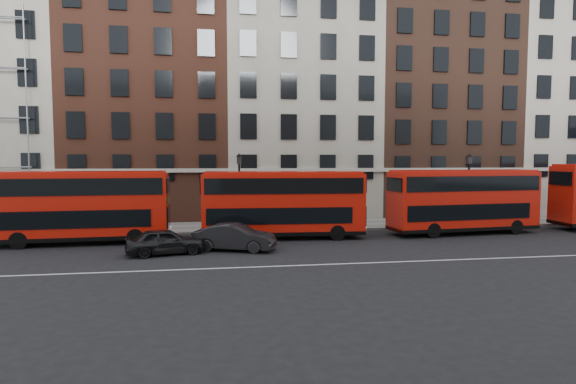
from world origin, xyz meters
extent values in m
plane|color=black|center=(0.00, 0.00, 0.00)|extent=(120.00, 120.00, 0.00)
cube|color=slate|center=(0.00, 10.50, 0.07)|extent=(80.00, 5.00, 0.15)
cube|color=gray|center=(0.00, 8.00, 0.08)|extent=(80.00, 0.30, 0.16)
cube|color=white|center=(0.00, -2.00, 0.01)|extent=(70.00, 0.12, 0.01)
cube|color=brown|center=(-12.80, 18.00, 11.00)|extent=(12.80, 10.00, 22.00)
cube|color=#A19E8E|center=(0.00, 18.00, 9.50)|extent=(12.80, 10.00, 19.00)
cube|color=brown|center=(12.80, 18.00, 10.50)|extent=(12.80, 10.00, 21.00)
cube|color=#BBB4A2|center=(25.60, 18.00, 10.00)|extent=(12.80, 10.00, 20.00)
cube|color=red|center=(-15.40, 5.48, 2.27)|extent=(10.33, 2.85, 3.85)
cube|color=black|center=(-15.40, 5.48, 0.46)|extent=(10.33, 2.89, 0.23)
cube|color=black|center=(-15.69, 5.46, 1.61)|extent=(9.16, 2.88, 1.02)
cube|color=black|center=(-15.40, 5.48, 3.46)|extent=(9.94, 2.91, 0.98)
cube|color=red|center=(-15.40, 5.48, 4.24)|extent=(10.03, 2.64, 0.18)
cube|color=black|center=(-10.24, 5.68, 1.51)|extent=(0.16, 2.15, 1.27)
cube|color=black|center=(-10.24, 5.68, 2.56)|extent=(0.15, 1.85, 0.41)
cylinder|color=black|center=(-12.04, 4.52, 0.49)|extent=(0.99, 0.31, 0.98)
cylinder|color=black|center=(-12.13, 6.70, 0.49)|extent=(0.99, 0.31, 0.98)
cylinder|color=black|center=(-18.27, 4.27, 0.49)|extent=(0.99, 0.31, 0.98)
cylinder|color=black|center=(-18.36, 6.45, 0.49)|extent=(0.99, 0.31, 0.98)
cube|color=red|center=(-3.11, 5.48, 2.24)|extent=(10.21, 2.94, 3.80)
cube|color=black|center=(-3.11, 5.48, 0.45)|extent=(10.21, 2.98, 0.23)
cube|color=black|center=(-3.40, 5.49, 1.59)|extent=(9.06, 2.96, 1.01)
cube|color=black|center=(-3.11, 5.48, 3.41)|extent=(9.83, 3.00, 0.96)
cube|color=red|center=(-3.11, 5.48, 4.18)|extent=(9.91, 2.73, 0.17)
cube|color=black|center=(1.97, 5.20, 1.49)|extent=(0.19, 2.12, 1.25)
cube|color=black|center=(1.97, 5.20, 2.52)|extent=(0.17, 1.83, 0.40)
cylinder|color=black|center=(0.09, 4.22, 0.48)|extent=(0.97, 0.32, 0.96)
cylinder|color=black|center=(0.21, 6.38, 0.48)|extent=(0.97, 0.32, 0.96)
cylinder|color=black|center=(-6.05, 4.55, 0.48)|extent=(0.97, 0.32, 0.96)
cylinder|color=black|center=(-5.94, 6.71, 0.48)|extent=(0.97, 0.32, 0.96)
cube|color=red|center=(9.21, 5.48, 2.27)|extent=(10.42, 3.35, 3.85)
cube|color=black|center=(9.21, 5.48, 0.46)|extent=(10.43, 3.39, 0.23)
cube|color=black|center=(8.92, 5.45, 1.61)|extent=(9.26, 3.32, 1.02)
cube|color=black|center=(9.21, 5.48, 3.46)|extent=(10.04, 3.39, 0.98)
cube|color=red|center=(9.21, 5.48, 4.24)|extent=(10.11, 3.13, 0.18)
cube|color=black|center=(14.35, 5.94, 1.51)|extent=(0.27, 2.14, 1.27)
cube|color=black|center=(14.35, 5.94, 2.56)|extent=(0.24, 1.85, 0.41)
cylinder|color=black|center=(12.61, 4.69, 0.49)|extent=(1.00, 0.36, 0.98)
cylinder|color=black|center=(12.42, 6.86, 0.49)|extent=(1.00, 0.36, 0.98)
cylinder|color=black|center=(6.40, 4.12, 0.49)|extent=(1.00, 0.36, 0.98)
cylinder|color=black|center=(6.20, 6.30, 0.49)|extent=(1.00, 0.36, 0.98)
imported|color=black|center=(-9.98, 1.58, 0.69)|extent=(4.33, 2.45, 1.39)
imported|color=black|center=(-6.33, 2.06, 0.74)|extent=(4.77, 2.96, 1.48)
cylinder|color=black|center=(-5.75, 8.61, 2.45)|extent=(0.14, 0.14, 4.60)
cylinder|color=black|center=(-5.75, 8.61, 0.45)|extent=(0.32, 0.32, 0.60)
cube|color=#262626|center=(-5.75, 8.61, 5.00)|extent=(0.32, 0.32, 0.55)
cone|color=black|center=(-5.75, 8.61, 5.35)|extent=(0.44, 0.44, 0.25)
cylinder|color=black|center=(11.37, 8.53, 2.45)|extent=(0.14, 0.14, 4.60)
cylinder|color=black|center=(11.37, 8.53, 0.45)|extent=(0.32, 0.32, 0.60)
cube|color=#262626|center=(11.37, 8.53, 5.00)|extent=(0.32, 0.32, 0.55)
cone|color=black|center=(11.37, 8.53, 5.35)|extent=(0.44, 0.44, 0.25)
camera|label=1|loc=(-7.16, -22.60, 4.95)|focal=28.00mm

